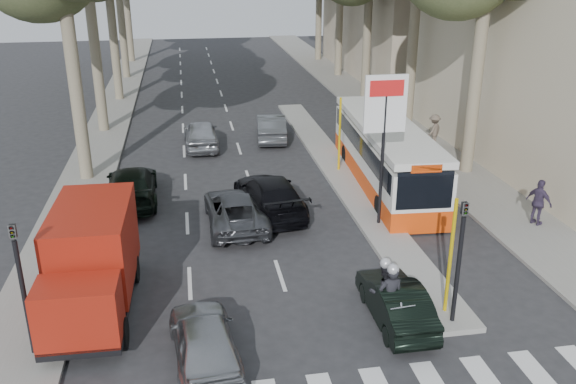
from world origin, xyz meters
name	(u,v)px	position (x,y,z in m)	size (l,w,h in m)	color
ground	(322,307)	(0.00, 0.00, 0.00)	(120.00, 120.00, 0.00)	#28282B
sidewalk_right	(364,100)	(8.60, 25.00, 0.06)	(3.20, 70.00, 0.12)	gray
median_left	(118,99)	(-8.00, 28.00, 0.06)	(2.40, 64.00, 0.12)	gray
traffic_island	(338,171)	(3.25, 11.00, 0.08)	(1.50, 26.00, 0.16)	gray
billboard	(384,129)	(3.25, 5.00, 3.70)	(1.50, 12.10, 5.60)	yellow
traffic_light_island	(461,243)	(3.25, -1.50, 2.49)	(0.16, 0.41, 3.60)	black
traffic_light_left	(19,268)	(-7.60, -1.00, 2.49)	(0.16, 0.41, 3.60)	black
silver_hatchback	(205,340)	(-3.39, -2.00, 0.65)	(1.53, 3.81, 1.30)	#999CA0
dark_hatchback	(396,301)	(1.80, -1.00, 0.60)	(1.26, 3.63, 1.19)	black
queue_car_a	(236,210)	(-1.92, 6.00, 0.63)	(2.08, 4.51, 1.25)	#45474C
queue_car_b	(270,195)	(-0.50, 7.00, 0.73)	(2.03, 5.00, 1.45)	black
queue_car_c	(201,134)	(-2.79, 15.97, 0.72)	(1.71, 4.24, 1.44)	#A7AAAF
queue_car_d	(271,127)	(0.98, 16.82, 0.70)	(1.48, 4.23, 1.39)	#54575C
queue_car_e	(132,185)	(-5.82, 9.00, 0.70)	(1.97, 4.85, 1.41)	black
red_truck	(92,261)	(-6.30, 1.00, 1.52)	(2.19, 5.44, 2.88)	black
city_bus	(385,153)	(4.80, 9.16, 1.46)	(2.89, 10.62, 2.77)	#E4410C
motorcycle	(387,296)	(1.48, -1.19, 0.91)	(0.89, 2.34, 1.99)	black
pedestrian_near	(539,202)	(8.93, 3.97, 0.98)	(1.01, 0.49, 1.72)	#423651
pedestrian_far	(434,130)	(8.98, 13.87, 0.95)	(1.07, 0.47, 1.65)	#685B4E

